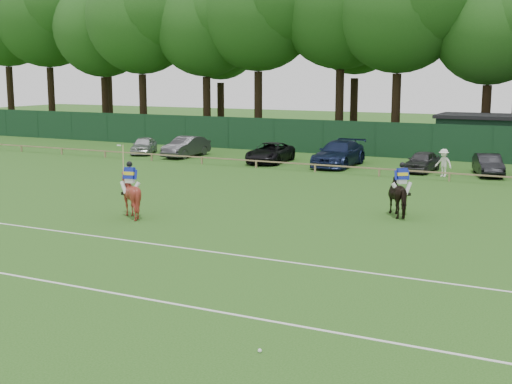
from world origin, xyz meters
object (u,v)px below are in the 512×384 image
Objects in this scene: sedan_silver at (144,145)px; spectator_left at (444,163)px; sedan_navy at (339,154)px; utility_shed at (499,136)px; polo_ball at (260,351)px; suv_black at (270,153)px; horse_dark at (401,196)px; estate_black at (488,165)px; sedan_grey at (186,147)px; hatch_grey at (422,161)px; horse_chestnut at (130,195)px.

spectator_left is at bearing -27.59° from sedan_silver.
sedan_navy is 0.66× the size of utility_shed.
suv_black is at bearing 115.03° from polo_ball.
polo_ball is at bearing 58.76° from horse_dark.
estate_black reaches higher than polo_ball.
sedan_grey is at bearing 163.35° from estate_black.
utility_shed is (8.63, 8.85, 0.73)m from sedan_navy.
hatch_grey is 29.05m from polo_ball.
horse_chestnut is at bearing -108.88° from hatch_grey.
suv_black is (-12.34, 13.12, -0.22)m from horse_dark.
sedan_grey is 35.03m from polo_ball.
hatch_grey is at bearing 164.78° from estate_black.
spectator_left is at bearing -12.69° from sedan_navy.
sedan_grey reaches higher than hatch_grey.
hatch_grey is 2.28× the size of spectator_left.
horse_dark is 0.57× the size of hatch_grey.
horse_chestnut is 0.22× the size of utility_shed.
horse_chestnut is at bearing -7.58° from horse_dark.
hatch_grey is 3.83m from estate_black.
suv_black is 11.72m from spectator_left.
horse_dark reaches higher than polo_ball.
polo_ball is 0.01× the size of utility_shed.
horse_chestnut is 0.48× the size of estate_black.
sedan_silver is at bearing -159.30° from utility_shed.
spectator_left is at bearing -99.09° from utility_shed.
sedan_grey is at bearing -178.90° from sedan_navy.
polo_ball is (11.08, -10.21, -0.87)m from horse_chestnut.
horse_chestnut reaches higher than sedan_navy.
horse_dark reaches higher than sedan_silver.
horse_chestnut reaches higher than horse_dark.
suv_black is at bearing -174.31° from hatch_grey.
estate_black is 2.78m from spectator_left.
horse_dark reaches higher than hatch_grey.
estate_black is at bearing -2.79° from suv_black.
estate_black is 0.45× the size of utility_shed.
utility_shed reaches higher than estate_black.
sedan_grey is 20.65m from estate_black.
utility_shed is (23.80, 8.99, 0.91)m from sedan_silver.
sedan_silver is 0.78× the size of suv_black.
estate_black is at bearing 88.84° from polo_ball.
sedan_grey is at bearing -69.79° from horse_dark.
utility_shed is at bearing 76.38° from estate_black.
hatch_grey is at bearing 96.40° from polo_ball.
polo_ball is (0.99, -15.43, -0.83)m from horse_dark.
horse_dark is 11.99m from spectator_left.
estate_black is 8.86m from utility_shed.
sedan_navy is 30.22m from polo_ball.
estate_black is at bearing 0.23° from sedan_navy.
utility_shed is at bearing 30.09° from suv_black.
polo_ball is at bearing -74.38° from sedan_silver.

